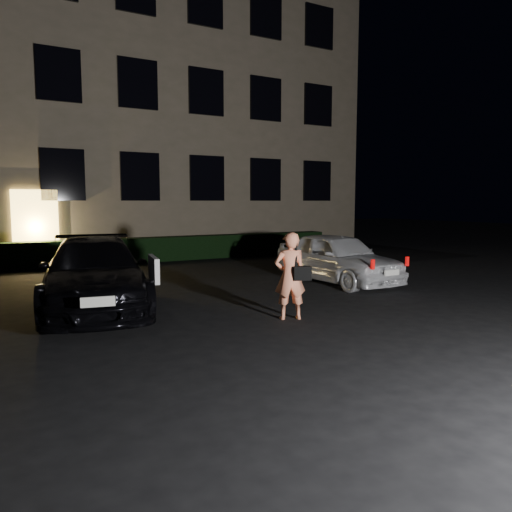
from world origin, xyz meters
TOP-DOWN VIEW (x-y plane):
  - ground at (0.00, 0.00)m, footprint 80.00×80.00m
  - building at (-0.00, 14.99)m, footprint 20.00×8.11m
  - hedge at (0.00, 10.50)m, footprint 15.00×0.70m
  - sedan at (-3.24, 3.44)m, footprint 2.82×5.08m
  - hatch at (2.93, 3.51)m, footprint 1.66×3.92m
  - man at (-0.39, 0.74)m, footprint 0.67×0.56m

SIDE VIEW (x-z plane):
  - ground at x=0.00m, z-range 0.00..0.00m
  - hedge at x=0.00m, z-range 0.00..0.85m
  - hatch at x=2.93m, z-range 0.00..1.32m
  - sedan at x=-3.24m, z-range 0.00..1.39m
  - man at x=-0.39m, z-range 0.00..1.58m
  - building at x=0.00m, z-range 0.00..12.00m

